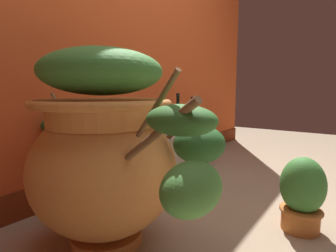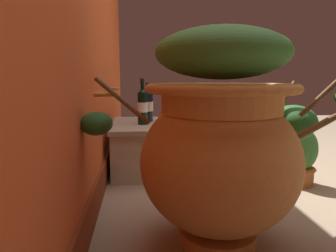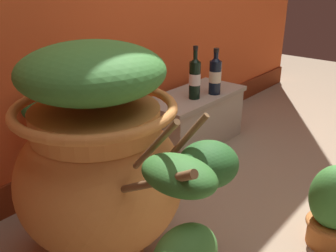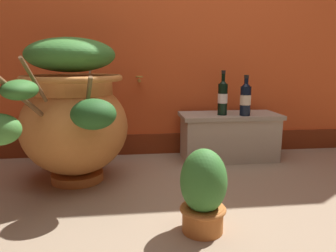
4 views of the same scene
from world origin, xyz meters
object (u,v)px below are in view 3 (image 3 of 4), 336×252
object	(u,v)px
wine_bottle_left	(195,77)
wine_bottle_middle	(215,74)
terracotta_urn	(101,159)
potted_shrub	(334,207)

from	to	relation	value
wine_bottle_left	wine_bottle_middle	size ratio (longest dim) A/B	1.11
terracotta_urn	potted_shrub	bearing A→B (deg)	-46.70
wine_bottle_middle	terracotta_urn	bearing A→B (deg)	-167.22
terracotta_urn	wine_bottle_middle	xyz separation A→B (m)	(1.17, 0.26, 0.04)
wine_bottle_left	wine_bottle_middle	bearing A→B (deg)	-15.65
wine_bottle_left	potted_shrub	size ratio (longest dim) A/B	0.87
wine_bottle_middle	wine_bottle_left	bearing A→B (deg)	164.35
terracotta_urn	potted_shrub	distance (m)	0.97
terracotta_urn	potted_shrub	world-z (taller)	terracotta_urn
wine_bottle_left	wine_bottle_middle	xyz separation A→B (m)	(0.16, -0.04, -0.01)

